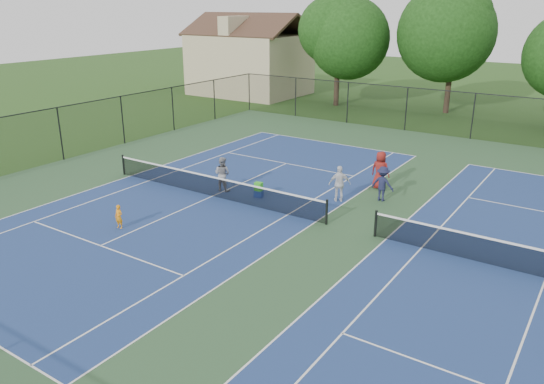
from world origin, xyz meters
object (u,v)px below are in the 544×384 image
Objects in this scene: bystander_a at (340,184)px; bystander_b at (383,184)px; tree_back_a at (339,34)px; ball_hopper at (259,186)px; child_player at (119,217)px; clapboard_house at (250,62)px; instructor at (222,174)px; bystander_c at (380,170)px; ball_crate at (259,194)px; tree_back_b at (455,28)px.

bystander_b is at bearing -179.41° from bystander_a.
tree_back_a is 24.83m from ball_hopper.
clapboard_house is at bearing 109.97° from child_player.
child_player is (15.31, -29.88, -2.61)m from clapboard_house.
instructor is 4.25× the size of ball_hopper.
tree_back_a reaches higher than ball_hopper.
bystander_a is 0.90× the size of bystander_c.
ball_hopper is (7.84, -22.90, -5.52)m from tree_back_a.
clapboard_house is at bearing -41.67° from bystander_c.
ball_crate is at bearing 46.19° from bystander_c.
ball_crate is at bearing -71.10° from tree_back_a.
clapboard_house is at bearing 126.74° from ball_crate.
bystander_a reaches higher than ball_hopper.
ball_hopper is at bearing -71.10° from tree_back_a.
bystander_c reaches higher than ball_hopper.
clapboard_house reaches higher than ball_crate.
tree_back_a is at bearing 108.90° from ball_hopper.
tree_back_b is at bearing 3.01° from clapboard_house.
clapboard_house is 29.97m from ball_crate.
child_player is 0.61× the size of bystander_b.
bystander_c is (0.80, 2.67, 0.09)m from bystander_a.
tree_back_b is at bearing -103.64° from instructor.
clapboard_house is at bearing -82.33° from bystander_a.
tree_back_a reaches higher than child_player.
child_player is 6.50m from ball_crate.
tree_back_b is 21.61m from bystander_c.
bystander_c is at bearing -62.34° from bystander_b.
clapboard_house reaches higher than bystander_c.
tree_back_b is 6.06× the size of bystander_a.
ball_crate is (-4.87, -2.74, -0.64)m from bystander_b.
instructor is 5.56m from bystander_a.
child_player is 0.59× the size of bystander_a.
clapboard_house is 27.81× the size of ball_hopper.
clapboard_house reaches higher than ball_hopper.
bystander_a is at bearing 25.69° from ball_crate.
tree_back_b is 6.28× the size of bystander_b.
ball_hopper is at bearing -53.26° from clapboard_house.
tree_back_a is 24.61m from bystander_a.
bystander_a is at bearing -168.01° from instructor.
ball_crate is 0.36m from ball_hopper.
bystander_a is 1.94m from bystander_b.
clapboard_house is 28.19× the size of ball_crate.
clapboard_house is 11.14× the size of child_player.
bystander_c is (11.95, -18.64, -5.12)m from tree_back_a.
bystander_a reaches higher than child_player.
instructor is 1.00× the size of bystander_a.
tree_back_b is 25.92m from instructor.
child_player is at bearing -96.81° from tree_back_b.
ball_crate is (7.84, -22.90, -5.87)m from tree_back_a.
bystander_c reaches higher than bystander_b.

